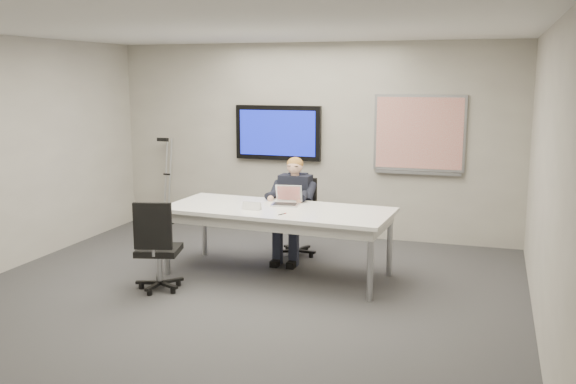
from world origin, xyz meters
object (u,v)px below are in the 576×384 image
(office_chair_far, at_px, (297,232))
(office_chair_near, at_px, (158,263))
(conference_table, at_px, (278,216))
(laptop, at_px, (287,200))
(seated_person, at_px, (291,220))

(office_chair_far, xyz_separation_m, office_chair_near, (-1.03, -1.83, 0.00))
(conference_table, height_order, office_chair_far, office_chair_far)
(office_chair_far, relative_size, laptop, 2.95)
(seated_person, bearing_deg, office_chair_near, -121.47)
(conference_table, bearing_deg, laptop, 85.65)
(conference_table, distance_m, laptop, 0.28)
(conference_table, bearing_deg, office_chair_near, -135.51)
(conference_table, xyz_separation_m, office_chair_far, (-0.04, 0.90, -0.40))
(seated_person, relative_size, laptop, 3.82)
(conference_table, distance_m, seated_person, 0.68)
(seated_person, xyz_separation_m, laptop, (0.07, -0.42, 0.34))
(office_chair_far, height_order, seated_person, seated_person)
(conference_table, height_order, office_chair_near, office_chair_near)
(office_chair_near, relative_size, laptop, 2.97)
(seated_person, bearing_deg, conference_table, -84.90)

